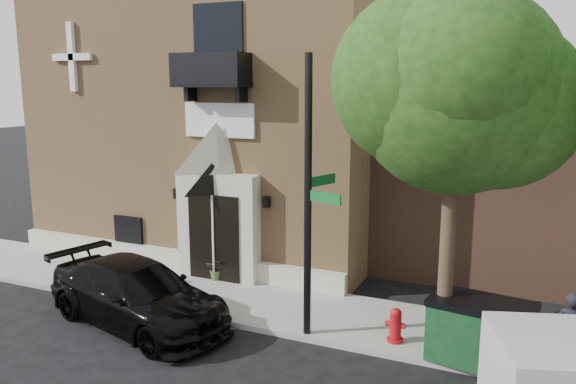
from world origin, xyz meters
name	(u,v)px	position (x,y,z in m)	size (l,w,h in m)	color
ground	(198,321)	(0.00, 0.00, 0.00)	(120.00, 120.00, 0.00)	black
sidewalk	(260,304)	(1.00, 1.50, 0.07)	(42.00, 3.00, 0.15)	gray
church	(242,118)	(-2.99, 7.95, 4.63)	(12.20, 11.01, 9.30)	tan
street_tree_left	(457,88)	(6.03, 0.35, 5.87)	(4.97, 4.38, 7.77)	#38281C
black_sedan	(137,294)	(-1.28, -0.75, 0.79)	(2.21, 5.44, 1.58)	black
street_sign	(309,198)	(2.95, 0.21, 3.40)	(0.98, 1.23, 6.47)	black
fire_hydrant	(395,325)	(4.93, 0.61, 0.55)	(0.46, 0.37, 0.81)	#A80C12
dumpster	(481,331)	(6.78, 0.39, 0.84)	(2.24, 1.49, 1.36)	#0F3717
planter	(217,268)	(-0.95, 2.53, 0.49)	(0.61, 0.53, 0.68)	#50652F
pedestrian_near	(569,332)	(8.45, 0.79, 0.98)	(0.61, 0.40, 1.66)	black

